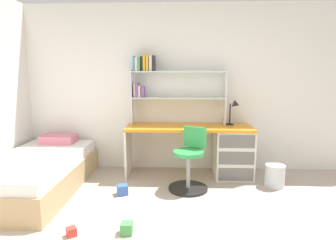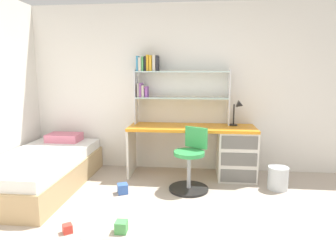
% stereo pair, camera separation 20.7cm
% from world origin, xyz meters
% --- Properties ---
extents(room_shell, '(6.11, 6.20, 2.56)m').
position_xyz_m(room_shell, '(-1.30, 1.30, 1.28)').
color(room_shell, white).
rests_on(room_shell, ground_plane).
extents(desk, '(1.85, 0.60, 0.75)m').
position_xyz_m(desk, '(0.46, 2.28, 0.42)').
color(desk, orange).
rests_on(desk, ground_plane).
extents(bookshelf_hutch, '(1.42, 0.22, 1.04)m').
position_xyz_m(bookshelf_hutch, '(-0.41, 2.46, 1.39)').
color(bookshelf_hutch, silver).
rests_on(bookshelf_hutch, desk).
extents(desk_lamp, '(0.20, 0.17, 0.38)m').
position_xyz_m(desk_lamp, '(0.65, 2.38, 1.00)').
color(desk_lamp, black).
rests_on(desk_lamp, desk).
extents(swivel_chair, '(0.52, 0.52, 0.81)m').
position_xyz_m(swivel_chair, '(-0.03, 1.76, 0.33)').
color(swivel_chair, black).
rests_on(swivel_chair, ground_plane).
extents(bed_platform, '(1.03, 1.94, 0.59)m').
position_xyz_m(bed_platform, '(-2.02, 1.63, 0.23)').
color(bed_platform, tan).
rests_on(bed_platform, ground_plane).
extents(waste_bin, '(0.26, 0.26, 0.30)m').
position_xyz_m(waste_bin, '(1.13, 1.88, 0.15)').
color(waste_bin, silver).
rests_on(waste_bin, ground_plane).
extents(toy_block_green_2, '(0.12, 0.12, 0.11)m').
position_xyz_m(toy_block_green_2, '(-0.66, 0.64, 0.06)').
color(toy_block_green_2, '#479E51').
rests_on(toy_block_green_2, ground_plane).
extents(toy_block_blue_3, '(0.16, 0.16, 0.12)m').
position_xyz_m(toy_block_blue_3, '(-0.88, 1.53, 0.06)').
color(toy_block_blue_3, '#3860B7').
rests_on(toy_block_blue_3, ground_plane).
extents(toy_block_red_5, '(0.12, 0.12, 0.08)m').
position_xyz_m(toy_block_red_5, '(-1.18, 0.58, 0.04)').
color(toy_block_red_5, red).
rests_on(toy_block_red_5, ground_plane).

